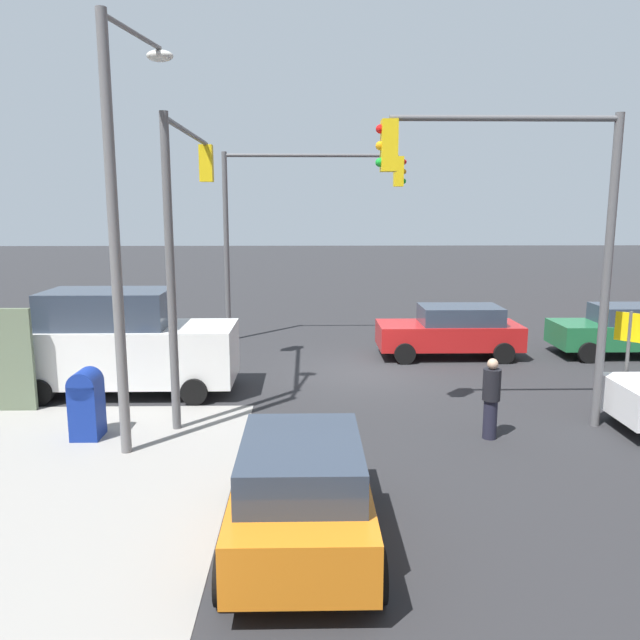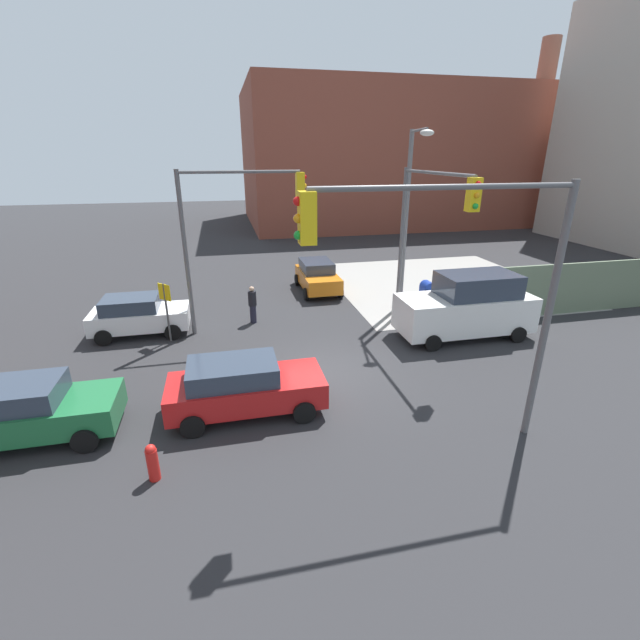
{
  "view_description": "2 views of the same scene",
  "coord_description": "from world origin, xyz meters",
  "px_view_note": "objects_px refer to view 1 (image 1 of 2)",
  "views": [
    {
      "loc": [
        1.71,
        17.23,
        4.65
      ],
      "look_at": [
        1.37,
        0.88,
        1.69
      ],
      "focal_mm": 35.0,
      "sensor_mm": 36.0,
      "label": 1
    },
    {
      "loc": [
        -3.03,
        -12.72,
        7.0
      ],
      "look_at": [
        -0.25,
        -0.48,
        2.12
      ],
      "focal_mm": 24.0,
      "sensor_mm": 36.0,
      "label": 2
    }
  ],
  "objects_px": {
    "sedan_red": "(451,330)",
    "pedestrian_crossing": "(491,397)",
    "mailbox_blue": "(86,402)",
    "hatchback_orange": "(302,488)",
    "traffic_signal_ne_corner": "(187,208)",
    "street_lamp_corner": "(122,204)",
    "fire_hydrant": "(498,327)",
    "hatchback_green": "(626,330)",
    "traffic_signal_se_corner": "(296,206)",
    "traffic_signal_nw_corner": "(521,210)",
    "van_white_delivery": "(123,343)"
  },
  "relations": [
    {
      "from": "sedan_red",
      "to": "pedestrian_crossing",
      "type": "bearing_deg",
      "value": 83.5
    },
    {
      "from": "mailbox_blue",
      "to": "hatchback_orange",
      "type": "xyz_separation_m",
      "value": [
        -4.4,
        4.21,
        0.08
      ]
    },
    {
      "from": "traffic_signal_ne_corner",
      "to": "pedestrian_crossing",
      "type": "xyz_separation_m",
      "value": [
        -6.5,
        2.79,
        -3.76
      ]
    },
    {
      "from": "street_lamp_corner",
      "to": "sedan_red",
      "type": "height_order",
      "value": "street_lamp_corner"
    },
    {
      "from": "traffic_signal_ne_corner",
      "to": "hatchback_orange",
      "type": "relative_size",
      "value": 1.63
    },
    {
      "from": "fire_hydrant",
      "to": "hatchback_green",
      "type": "distance_m",
      "value": 4.11
    },
    {
      "from": "traffic_signal_ne_corner",
      "to": "street_lamp_corner",
      "type": "height_order",
      "value": "street_lamp_corner"
    },
    {
      "from": "mailbox_blue",
      "to": "hatchback_green",
      "type": "xyz_separation_m",
      "value": [
        -14.57,
        -6.88,
        0.08
      ]
    },
    {
      "from": "traffic_signal_se_corner",
      "to": "sedan_red",
      "type": "height_order",
      "value": "traffic_signal_se_corner"
    },
    {
      "from": "street_lamp_corner",
      "to": "hatchback_green",
      "type": "relative_size",
      "value": 1.84
    },
    {
      "from": "traffic_signal_ne_corner",
      "to": "mailbox_blue",
      "type": "height_order",
      "value": "traffic_signal_ne_corner"
    },
    {
      "from": "hatchback_orange",
      "to": "traffic_signal_nw_corner",
      "type": "bearing_deg",
      "value": -133.28
    },
    {
      "from": "mailbox_blue",
      "to": "sedan_red",
      "type": "relative_size",
      "value": 0.32
    },
    {
      "from": "sedan_red",
      "to": "street_lamp_corner",
      "type": "bearing_deg",
      "value": 42.56
    },
    {
      "from": "traffic_signal_ne_corner",
      "to": "hatchback_green",
      "type": "xyz_separation_m",
      "value": [
        -12.87,
        -4.29,
        -3.79
      ]
    },
    {
      "from": "sedan_red",
      "to": "pedestrian_crossing",
      "type": "height_order",
      "value": "pedestrian_crossing"
    },
    {
      "from": "traffic_signal_nw_corner",
      "to": "traffic_signal_ne_corner",
      "type": "height_order",
      "value": "same"
    },
    {
      "from": "street_lamp_corner",
      "to": "mailbox_blue",
      "type": "distance_m",
      "value": 4.1
    },
    {
      "from": "street_lamp_corner",
      "to": "traffic_signal_ne_corner",
      "type": "bearing_deg",
      "value": -101.8
    },
    {
      "from": "traffic_signal_ne_corner",
      "to": "hatchback_green",
      "type": "height_order",
      "value": "traffic_signal_ne_corner"
    },
    {
      "from": "traffic_signal_se_corner",
      "to": "sedan_red",
      "type": "bearing_deg",
      "value": 151.46
    },
    {
      "from": "hatchback_green",
      "to": "van_white_delivery",
      "type": "xyz_separation_m",
      "value": [
        14.73,
        3.68,
        0.44
      ]
    },
    {
      "from": "pedestrian_crossing",
      "to": "fire_hydrant",
      "type": "bearing_deg",
      "value": -155.79
    },
    {
      "from": "fire_hydrant",
      "to": "sedan_red",
      "type": "relative_size",
      "value": 0.21
    },
    {
      "from": "traffic_signal_se_corner",
      "to": "van_white_delivery",
      "type": "relative_size",
      "value": 1.2
    },
    {
      "from": "traffic_signal_nw_corner",
      "to": "street_lamp_corner",
      "type": "xyz_separation_m",
      "value": [
        7.77,
        0.94,
        0.1
      ]
    },
    {
      "from": "hatchback_green",
      "to": "pedestrian_crossing",
      "type": "distance_m",
      "value": 9.52
    },
    {
      "from": "traffic_signal_se_corner",
      "to": "fire_hydrant",
      "type": "xyz_separation_m",
      "value": [
        -7.07,
        0.3,
        -4.19
      ]
    },
    {
      "from": "traffic_signal_se_corner",
      "to": "fire_hydrant",
      "type": "relative_size",
      "value": 6.91
    },
    {
      "from": "pedestrian_crossing",
      "to": "van_white_delivery",
      "type": "bearing_deg",
      "value": -70.23
    },
    {
      "from": "traffic_signal_se_corner",
      "to": "street_lamp_corner",
      "type": "height_order",
      "value": "street_lamp_corner"
    },
    {
      "from": "traffic_signal_nw_corner",
      "to": "traffic_signal_se_corner",
      "type": "xyz_separation_m",
      "value": [
        4.71,
        -9.0,
        0.08
      ]
    },
    {
      "from": "traffic_signal_ne_corner",
      "to": "sedan_red",
      "type": "relative_size",
      "value": 1.48
    },
    {
      "from": "hatchback_green",
      "to": "van_white_delivery",
      "type": "bearing_deg",
      "value": 14.02
    },
    {
      "from": "street_lamp_corner",
      "to": "hatchback_orange",
      "type": "distance_m",
      "value": 6.35
    },
    {
      "from": "traffic_signal_se_corner",
      "to": "van_white_delivery",
      "type": "height_order",
      "value": "traffic_signal_se_corner"
    },
    {
      "from": "hatchback_green",
      "to": "fire_hydrant",
      "type": "bearing_deg",
      "value": -34.54
    },
    {
      "from": "sedan_red",
      "to": "hatchback_orange",
      "type": "bearing_deg",
      "value": 67.41
    },
    {
      "from": "hatchback_orange",
      "to": "pedestrian_crossing",
      "type": "xyz_separation_m",
      "value": [
        -3.8,
        -4.01,
        0.03
      ]
    },
    {
      "from": "hatchback_orange",
      "to": "van_white_delivery",
      "type": "distance_m",
      "value": 8.71
    },
    {
      "from": "traffic_signal_ne_corner",
      "to": "mailbox_blue",
      "type": "distance_m",
      "value": 4.95
    },
    {
      "from": "street_lamp_corner",
      "to": "traffic_signal_se_corner",
      "type": "bearing_deg",
      "value": -107.12
    },
    {
      "from": "traffic_signal_ne_corner",
      "to": "street_lamp_corner",
      "type": "distance_m",
      "value": 3.09
    },
    {
      "from": "traffic_signal_se_corner",
      "to": "street_lamp_corner",
      "type": "relative_size",
      "value": 0.81
    },
    {
      "from": "traffic_signal_ne_corner",
      "to": "street_lamp_corner",
      "type": "relative_size",
      "value": 0.81
    },
    {
      "from": "traffic_signal_ne_corner",
      "to": "traffic_signal_se_corner",
      "type": "bearing_deg",
      "value": -109.36
    },
    {
      "from": "traffic_signal_ne_corner",
      "to": "sedan_red",
      "type": "xyz_separation_m",
      "value": [
        -7.3,
        -4.26,
        -3.79
      ]
    },
    {
      "from": "street_lamp_corner",
      "to": "fire_hydrant",
      "type": "relative_size",
      "value": 8.51
    },
    {
      "from": "traffic_signal_nw_corner",
      "to": "mailbox_blue",
      "type": "bearing_deg",
      "value": 3.24
    },
    {
      "from": "mailbox_blue",
      "to": "van_white_delivery",
      "type": "xyz_separation_m",
      "value": [
        0.16,
        -3.2,
        0.52
      ]
    }
  ]
}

